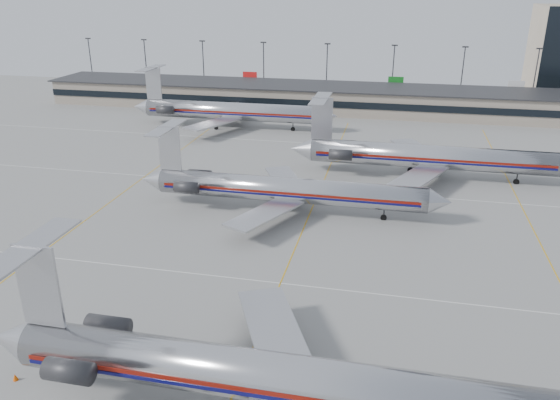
# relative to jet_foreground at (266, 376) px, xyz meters

# --- Properties ---
(ground) EXTENTS (260.00, 260.00, 0.00)m
(ground) POSITION_rel_jet_foreground_xyz_m (-3.12, 9.29, -3.64)
(ground) COLOR gray
(ground) RESTS_ON ground
(apron_markings) EXTENTS (160.00, 0.15, 0.02)m
(apron_markings) POSITION_rel_jet_foreground_xyz_m (-3.12, 19.29, -3.63)
(apron_markings) COLOR silver
(apron_markings) RESTS_ON ground
(terminal) EXTENTS (162.00, 17.00, 6.25)m
(terminal) POSITION_rel_jet_foreground_xyz_m (-3.12, 107.26, -0.48)
(terminal) COLOR gray
(terminal) RESTS_ON ground
(light_mast_row) EXTENTS (163.60, 0.40, 15.28)m
(light_mast_row) POSITION_rel_jet_foreground_xyz_m (-3.12, 121.29, 4.95)
(light_mast_row) COLOR #38383D
(light_mast_row) RESTS_ON ground
(jet_foreground) EXTENTS (47.87, 28.19, 12.53)m
(jet_foreground) POSITION_rel_jet_foreground_xyz_m (0.00, 0.00, 0.00)
(jet_foreground) COLOR silver
(jet_foreground) RESTS_ON ground
(jet_second_row) EXTENTS (44.68, 26.31, 11.69)m
(jet_second_row) POSITION_rel_jet_foreground_xyz_m (-7.09, 39.11, -0.24)
(jet_second_row) COLOR silver
(jet_second_row) RESTS_ON ground
(jet_third_row) EXTENTS (47.36, 29.13, 12.95)m
(jet_third_row) POSITION_rel_jet_foreground_xyz_m (13.05, 58.43, 0.12)
(jet_third_row) COLOR silver
(jet_third_row) RESTS_ON ground
(jet_back_row) EXTENTS (47.62, 29.29, 13.02)m
(jet_back_row) POSITION_rel_jet_foreground_xyz_m (-29.27, 84.46, 0.14)
(jet_back_row) COLOR silver
(jet_back_row) RESTS_ON ground
(cone_left) EXTENTS (0.58, 0.58, 0.60)m
(cone_left) POSITION_rel_jet_foreground_xyz_m (-21.24, -0.67, -3.34)
(cone_left) COLOR #E95507
(cone_left) RESTS_ON ground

